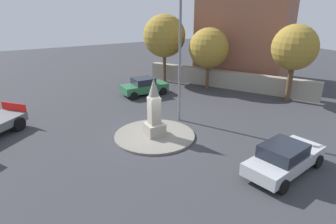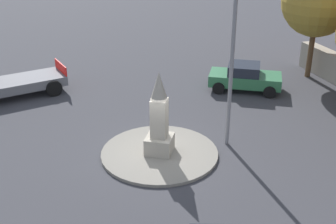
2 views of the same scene
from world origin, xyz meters
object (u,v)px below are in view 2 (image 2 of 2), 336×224
monument (159,121)px  streetlamp (234,22)px  car_green_parked_right (245,77)px  tree_mid_cluster (318,1)px

monument → streetlamp: size_ratio=0.40×
streetlamp → car_green_parked_right: 7.69m
monument → tree_mid_cluster: size_ratio=0.53×
monument → tree_mid_cluster: 12.85m
streetlamp → car_green_parked_right: size_ratio=2.22×
streetlamp → car_green_parked_right: bearing=-92.7°
car_green_parked_right → tree_mid_cluster: 5.90m
streetlamp → monument: bearing=30.6°
streetlamp → tree_mid_cluster: size_ratio=1.34×
monument → car_green_parked_right: (-2.83, -7.80, -0.77)m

